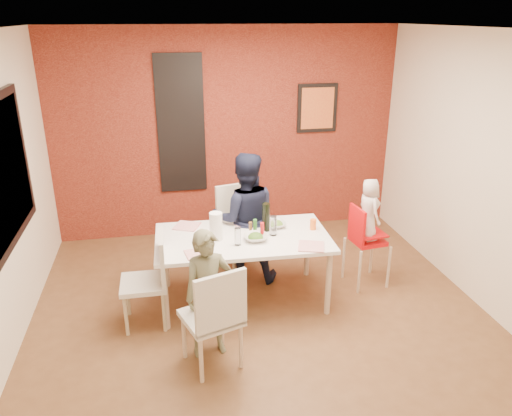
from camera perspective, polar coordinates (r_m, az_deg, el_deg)
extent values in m
plane|color=brown|center=(5.08, 0.66, -12.32)|extent=(4.50, 4.50, 0.00)
cube|color=white|center=(4.23, 0.83, 19.74)|extent=(4.50, 4.50, 0.02)
cube|color=#EDE1C4|center=(6.62, -3.28, 8.48)|extent=(4.50, 0.02, 2.70)
cube|color=#EDE1C4|center=(2.55, 11.44, -14.35)|extent=(4.50, 0.02, 2.70)
cube|color=#EDE1C4|center=(5.39, 24.91, 3.51)|extent=(0.02, 4.50, 2.70)
cube|color=maroon|center=(6.60, -3.25, 8.45)|extent=(4.50, 0.02, 2.70)
cube|color=black|center=(4.72, -27.10, 3.35)|extent=(0.02, 1.55, 1.15)
cube|color=silver|center=(6.50, -8.58, 9.40)|extent=(0.55, 0.03, 1.70)
cube|color=black|center=(6.49, -8.58, 9.39)|extent=(0.60, 0.03, 1.76)
cube|color=black|center=(6.78, 7.01, 11.27)|extent=(0.54, 0.03, 0.64)
cube|color=orange|center=(6.77, 7.04, 11.24)|extent=(0.44, 0.01, 0.54)
cube|color=white|center=(5.04, -1.53, -3.47)|extent=(1.77, 1.02, 0.04)
cylinder|color=#BFA78E|center=(4.81, -10.33, -9.99)|extent=(0.06, 0.06, 0.69)
cylinder|color=#BFA78E|center=(5.53, -10.29, -5.64)|extent=(0.06, 0.06, 0.69)
cylinder|color=#BFA78E|center=(5.01, 8.28, -8.50)|extent=(0.06, 0.06, 0.69)
cylinder|color=#BFA78E|center=(5.70, 5.88, -4.52)|extent=(0.06, 0.06, 0.69)
cube|color=beige|center=(4.27, -5.15, -12.36)|extent=(0.56, 0.56, 0.05)
cube|color=beige|center=(3.98, -4.03, -10.77)|extent=(0.43, 0.18, 0.50)
cylinder|color=#BFA78E|center=(4.60, -3.93, -13.11)|extent=(0.04, 0.04, 0.44)
cylinder|color=#BFA78E|center=(4.34, -1.74, -15.49)|extent=(0.04, 0.04, 0.44)
cylinder|color=#BFA78E|center=(4.49, -8.22, -14.31)|extent=(0.04, 0.04, 0.44)
cylinder|color=#BFA78E|center=(4.22, -6.29, -16.88)|extent=(0.04, 0.04, 0.44)
cube|color=silver|center=(5.68, -1.51, -2.98)|extent=(0.57, 0.57, 0.05)
cube|color=silver|center=(5.76, -2.39, 0.23)|extent=(0.47, 0.16, 0.53)
cylinder|color=#C0AF8F|center=(5.56, -2.51, -6.41)|extent=(0.04, 0.04, 0.46)
cylinder|color=#C0AF8F|center=(5.88, -3.97, -4.82)|extent=(0.04, 0.04, 0.46)
cylinder|color=#C0AF8F|center=(5.70, 1.07, -5.65)|extent=(0.04, 0.04, 0.46)
cylinder|color=#C0AF8F|center=(6.01, -0.55, -4.15)|extent=(0.04, 0.04, 0.46)
cube|color=silver|center=(4.89, -12.74, -8.40)|extent=(0.43, 0.43, 0.05)
cube|color=silver|center=(4.77, -10.65, -5.73)|extent=(0.04, 0.43, 0.48)
cylinder|color=tan|center=(5.17, -14.45, -9.75)|extent=(0.03, 0.03, 0.42)
cylinder|color=tan|center=(5.15, -10.54, -9.52)|extent=(0.03, 0.03, 0.42)
cylinder|color=tan|center=(4.87, -14.65, -11.84)|extent=(0.03, 0.03, 0.42)
cylinder|color=tan|center=(4.85, -10.47, -11.60)|extent=(0.03, 0.03, 0.42)
cube|color=red|center=(5.56, 12.65, -3.63)|extent=(0.36, 0.36, 0.05)
cube|color=red|center=(5.41, 11.46, -1.83)|extent=(0.07, 0.32, 0.38)
cube|color=red|center=(5.53, 12.73, -2.79)|extent=(0.36, 0.36, 0.02)
cylinder|color=#BDA78D|center=(5.64, 14.93, -6.58)|extent=(0.03, 0.03, 0.49)
cylinder|color=#BDA78D|center=(5.46, 11.75, -7.23)|extent=(0.03, 0.03, 0.49)
cylinder|color=#BDA78D|center=(5.90, 13.07, -5.08)|extent=(0.03, 0.03, 0.49)
cylinder|color=#BDA78D|center=(5.74, 9.99, -5.64)|extent=(0.03, 0.03, 0.49)
imported|color=#5E5E43|center=(4.34, -5.44, -9.77)|extent=(0.47, 0.36, 1.17)
imported|color=black|center=(5.43, -1.26, -1.20)|extent=(0.78, 0.64, 1.47)
imported|color=silver|center=(5.42, 12.77, -0.17)|extent=(0.26, 0.36, 0.68)
cube|color=white|center=(4.70, -6.72, -5.21)|extent=(0.24, 0.24, 0.01)
cube|color=silver|center=(5.31, -1.12, -1.80)|extent=(0.26, 0.26, 0.01)
cube|color=white|center=(4.83, 6.33, -4.38)|extent=(0.31, 0.31, 0.01)
cube|color=white|center=(5.30, -7.91, -2.05)|extent=(0.32, 0.32, 0.01)
imported|color=silver|center=(4.94, -0.05, -3.38)|extent=(0.24, 0.24, 0.06)
imported|color=silver|center=(5.24, 2.27, -1.90)|extent=(0.23, 0.23, 0.05)
cylinder|color=black|center=(5.10, 1.15, -1.06)|extent=(0.08, 0.08, 0.30)
cylinder|color=silver|center=(4.82, -2.10, -3.28)|extent=(0.06, 0.06, 0.18)
cylinder|color=silver|center=(5.02, 1.97, -2.05)|extent=(0.07, 0.07, 0.20)
cylinder|color=white|center=(4.92, -4.59, -2.11)|extent=(0.13, 0.13, 0.29)
cylinder|color=red|center=(4.99, 0.71, -2.51)|extent=(0.04, 0.04, 0.15)
cylinder|color=#317C29|center=(5.07, -0.11, -2.13)|extent=(0.04, 0.04, 0.15)
cylinder|color=brown|center=(5.06, -0.63, -2.31)|extent=(0.03, 0.03, 0.13)
cylinder|color=orange|center=(5.20, 6.54, -1.87)|extent=(0.06, 0.06, 0.11)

